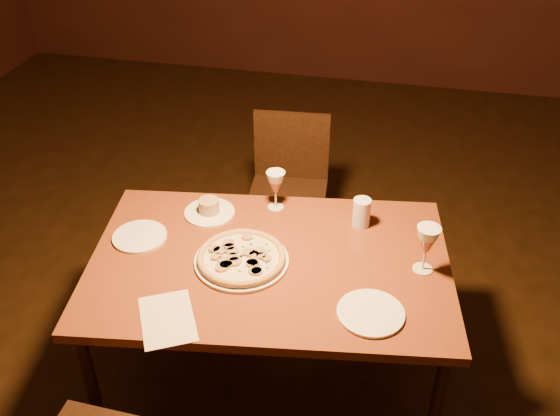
# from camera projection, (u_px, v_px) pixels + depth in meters

# --- Properties ---
(dining_table) EXTENTS (1.37, 0.99, 0.68)m
(dining_table) POSITION_uv_depth(u_px,v_px,m) (270.00, 273.00, 2.24)
(dining_table) COLOR brown
(dining_table) RESTS_ON floor
(chair_far) EXTENTS (0.40, 0.40, 0.77)m
(chair_far) POSITION_uv_depth(u_px,v_px,m) (289.00, 185.00, 3.07)
(chair_far) COLOR black
(chair_far) RESTS_ON floor
(pizza_plate) EXTENTS (0.33, 0.33, 0.04)m
(pizza_plate) POSITION_uv_depth(u_px,v_px,m) (241.00, 258.00, 2.18)
(pizza_plate) COLOR white
(pizza_plate) RESTS_ON dining_table
(ramekin_saucer) EXTENTS (0.20, 0.20, 0.06)m
(ramekin_saucer) POSITION_uv_depth(u_px,v_px,m) (209.00, 209.00, 2.43)
(ramekin_saucer) COLOR white
(ramekin_saucer) RESTS_ON dining_table
(wine_glass_far) EXTENTS (0.07, 0.07, 0.16)m
(wine_glass_far) POSITION_uv_depth(u_px,v_px,m) (276.00, 190.00, 2.43)
(wine_glass_far) COLOR #AC5A47
(wine_glass_far) RESTS_ON dining_table
(wine_glass_right) EXTENTS (0.08, 0.08, 0.18)m
(wine_glass_right) POSITION_uv_depth(u_px,v_px,m) (426.00, 249.00, 2.11)
(wine_glass_right) COLOR #AC5A47
(wine_glass_right) RESTS_ON dining_table
(water_tumbler) EXTENTS (0.07, 0.07, 0.11)m
(water_tumbler) POSITION_uv_depth(u_px,v_px,m) (361.00, 213.00, 2.35)
(water_tumbler) COLOR silver
(water_tumbler) RESTS_ON dining_table
(side_plate_left) EXTENTS (0.20, 0.20, 0.01)m
(side_plate_left) POSITION_uv_depth(u_px,v_px,m) (140.00, 237.00, 2.31)
(side_plate_left) COLOR white
(side_plate_left) RESTS_ON dining_table
(side_plate_near) EXTENTS (0.22, 0.22, 0.01)m
(side_plate_near) POSITION_uv_depth(u_px,v_px,m) (371.00, 313.00, 1.98)
(side_plate_near) COLOR white
(side_plate_near) RESTS_ON dining_table
(menu_card) EXTENTS (0.26, 0.29, 0.00)m
(menu_card) POSITION_uv_depth(u_px,v_px,m) (167.00, 319.00, 1.97)
(menu_card) COLOR beige
(menu_card) RESTS_ON dining_table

